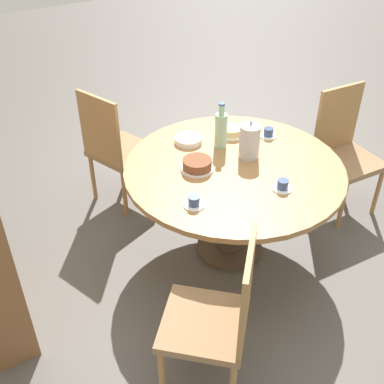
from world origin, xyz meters
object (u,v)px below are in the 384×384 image
Objects in this scene: cake_main at (197,165)px; cup_b at (283,186)px; water_bottle at (221,129)px; chair_b at (115,147)px; chair_c at (218,317)px; coffee_pot at (250,140)px; cup_a at (268,133)px; cake_second at (232,131)px; cup_c at (194,202)px; chair_a at (344,150)px.

cup_b is at bearing -143.86° from cake_main.
cup_b is (-0.61, -0.04, -0.11)m from water_bottle.
water_bottle reaches higher than chair_b.
coffee_pot is at bearing 179.71° from chair_c.
cup_a is (-0.05, -0.37, -0.11)m from water_bottle.
cup_a is (1.02, -1.08, 0.23)m from chair_c.
cake_second is at bearing -153.53° from chair_b.
cup_a is (-0.15, -0.21, -0.00)m from cake_second.
cup_a is 0.64m from cup_b.
cup_c is at bearing 116.05° from cup_a.
coffee_pot is 1.43× the size of cake_second.
water_bottle reaches higher than cake_second.
water_bottle is at bearing 4.03° from cup_b.
coffee_pot is (0.03, 0.90, 0.33)m from chair_a.
water_bottle is 0.70m from cup_c.
chair_a is 3.67× the size of coffee_pot.
water_bottle is at bearing 24.12° from coffee_pot.
cup_a is 1.00× the size of cup_c.
chair_c reaches higher than cup_b.
chair_b is 1.17m from cup_a.
coffee_pot reaches higher than chair_c.
cake_main is 0.38m from cup_c.
chair_b is at bearing 150.40° from chair_a.
cup_b is at bearing 164.04° from chair_c.
coffee_pot is 0.42m from cup_b.
cake_main is at bearing -162.93° from chair_c.
chair_a and chair_b have the same top height.
cake_main is (-0.86, -0.21, 0.24)m from chair_b.
water_bottle reaches higher than chair_c.
chair_a is 0.96m from coffee_pot.
cake_second is at bearing -59.89° from cake_main.
water_bottle reaches higher than cup_b.
water_bottle is 0.34m from cake_main.
chair_c is 3.00× the size of water_bottle.
chair_b is 3.67× the size of coffee_pot.
cake_main is at bearing -33.98° from cup_c.
chair_c is (-1.78, 0.22, 0.00)m from chair_b.
chair_c is at bearing 159.87° from cup_c.
cup_a and cup_b have the same top height.
chair_a is at bearing -105.69° from cup_a.
water_bottle is (0.20, 0.09, 0.01)m from coffee_pot.
chair_a is 1.52m from cup_c.
cake_main is at bearing 83.89° from coffee_pot.
cake_main is at bearing 173.14° from chair_b.
cup_b is (0.47, -0.76, 0.23)m from chair_c.
cake_main is at bearing 119.71° from water_bottle.
coffee_pot is at bearing -96.11° from cake_main.
cup_b is at bearing -178.36° from chair_b.
cup_c is at bearing 159.30° from chair_b.
chair_b reaches higher than cake_main.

